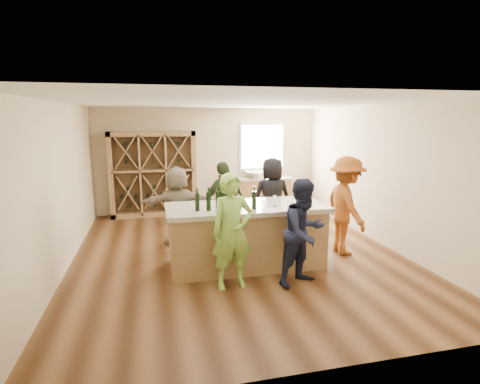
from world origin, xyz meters
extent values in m
cube|color=#55341B|center=(0.00, 0.00, -0.05)|extent=(6.00, 7.00, 0.10)
cube|color=white|center=(0.00, 0.00, 2.85)|extent=(6.00, 7.00, 0.10)
cube|color=beige|center=(0.00, 3.55, 1.40)|extent=(6.00, 0.10, 2.80)
cube|color=beige|center=(0.00, -3.55, 1.40)|extent=(6.00, 0.10, 2.80)
cube|color=beige|center=(-3.05, 0.00, 1.40)|extent=(0.10, 7.00, 2.80)
cube|color=beige|center=(3.05, 0.00, 1.40)|extent=(0.10, 7.00, 2.80)
cube|color=white|center=(1.50, 3.47, 1.75)|extent=(1.30, 0.06, 1.30)
cube|color=white|center=(1.50, 3.44, 1.75)|extent=(1.18, 0.01, 1.18)
cube|color=olive|center=(-1.50, 3.27, 1.10)|extent=(2.20, 0.45, 2.20)
cube|color=olive|center=(1.40, 3.20, 0.43)|extent=(1.60, 0.58, 0.86)
cube|color=#ACA08D|center=(1.40, 3.20, 0.89)|extent=(1.70, 0.62, 0.06)
imported|color=silver|center=(1.20, 3.20, 1.01)|extent=(0.54, 0.54, 0.19)
cylinder|color=silver|center=(1.20, 3.38, 1.07)|extent=(0.02, 0.02, 0.30)
cube|color=olive|center=(0.02, -0.61, 0.50)|extent=(2.60, 1.00, 1.00)
cube|color=#ACA08D|center=(0.02, -0.61, 1.04)|extent=(2.72, 1.12, 0.08)
cylinder|color=black|center=(-0.84, -0.81, 1.22)|extent=(0.09, 0.09, 0.29)
cylinder|color=black|center=(-0.66, -0.83, 1.23)|extent=(0.10, 0.10, 0.30)
cylinder|color=black|center=(-0.49, -0.74, 1.22)|extent=(0.07, 0.07, 0.29)
cylinder|color=black|center=(-0.40, -0.78, 1.25)|extent=(0.09, 0.09, 0.33)
cylinder|color=black|center=(-0.23, -0.81, 1.24)|extent=(0.09, 0.09, 0.31)
cone|color=white|center=(-0.31, -1.11, 1.18)|extent=(0.08, 0.08, 0.19)
cone|color=white|center=(0.18, -1.02, 1.17)|extent=(0.08, 0.08, 0.19)
cone|color=white|center=(0.73, -1.03, 1.16)|extent=(0.08, 0.08, 0.17)
cone|color=white|center=(0.48, -0.77, 1.17)|extent=(0.09, 0.09, 0.18)
cube|color=white|center=(-0.34, -1.02, 1.08)|extent=(0.35, 0.39, 0.00)
cube|color=white|center=(0.33, -1.04, 1.08)|extent=(0.31, 0.37, 0.00)
cube|color=white|center=(0.91, -0.99, 1.08)|extent=(0.27, 0.31, 0.00)
imported|color=#8CC64C|center=(-0.39, -1.39, 0.88)|extent=(0.69, 0.54, 1.75)
imported|color=#191E38|center=(0.70, -1.52, 0.83)|extent=(0.91, 0.73, 1.66)
imported|color=#994C19|center=(1.99, -0.43, 0.93)|extent=(0.58, 1.21, 1.85)
imported|color=#263319|center=(-0.11, 0.71, 0.84)|extent=(1.10, 0.84, 1.68)
imported|color=black|center=(0.95, 0.83, 0.86)|extent=(0.85, 0.56, 1.72)
imported|color=gray|center=(-1.05, 0.82, 0.80)|extent=(1.52, 0.64, 1.61)
cylinder|color=black|center=(0.07, -0.91, 1.23)|extent=(0.07, 0.07, 0.30)
camera|label=1|loc=(-1.49, -6.62, 2.54)|focal=28.00mm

